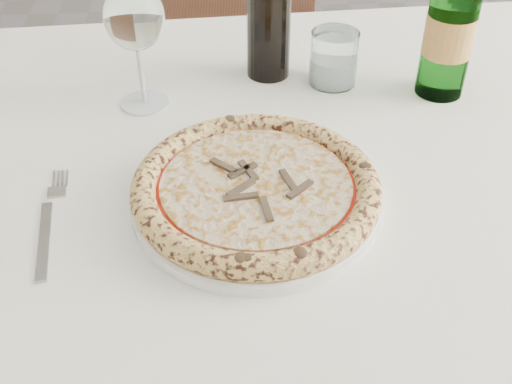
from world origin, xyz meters
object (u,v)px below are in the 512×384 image
(dining_table, at_px, (250,206))
(chair_far, at_px, (218,45))
(pizza, at_px, (256,188))
(wine_bottle, at_px, (269,3))
(plate, at_px, (256,199))
(beer_bottle, at_px, (451,24))
(tumbler, at_px, (333,61))
(wine_glass, at_px, (134,19))

(dining_table, distance_m, chair_far, 0.79)
(pizza, bearing_deg, wine_bottle, 82.10)
(plate, relative_size, beer_bottle, 1.07)
(tumbler, distance_m, wine_bottle, 0.13)
(chair_far, relative_size, tumbler, 11.49)
(chair_far, relative_size, beer_bottle, 3.43)
(wine_glass, bearing_deg, dining_table, -44.56)
(chair_far, distance_m, wine_bottle, 0.66)
(dining_table, bearing_deg, chair_far, 91.82)
(plate, height_order, wine_bottle, wine_bottle)
(dining_table, relative_size, wine_glass, 8.39)
(wine_glass, bearing_deg, chair_far, 79.50)
(wine_glass, xyz_separation_m, beer_bottle, (0.44, 0.00, -0.02))
(dining_table, distance_m, tumbler, 0.26)
(plate, distance_m, wine_bottle, 0.34)
(dining_table, height_order, plate, plate)
(plate, xyz_separation_m, beer_bottle, (0.29, 0.24, 0.10))
(dining_table, bearing_deg, pizza, -90.00)
(chair_far, height_order, tumbler, chair_far)
(pizza, bearing_deg, beer_bottle, 39.65)
(dining_table, height_order, tumbler, tumbler)
(chair_far, height_order, plate, chair_far)
(tumbler, bearing_deg, plate, -116.10)
(wine_glass, relative_size, beer_bottle, 0.68)
(plate, relative_size, wine_glass, 1.59)
(pizza, xyz_separation_m, tumbler, (0.14, 0.28, 0.01))
(plate, distance_m, pizza, 0.02)
(dining_table, bearing_deg, wine_glass, 135.44)
(plate, distance_m, tumbler, 0.32)
(pizza, xyz_separation_m, beer_bottle, (0.29, 0.24, 0.08))
(plate, bearing_deg, wine_glass, 120.74)
(chair_far, bearing_deg, tumbler, -74.63)
(tumbler, bearing_deg, pizza, -116.10)
(dining_table, bearing_deg, tumbler, 52.94)
(pizza, bearing_deg, dining_table, 90.00)
(dining_table, xyz_separation_m, pizza, (-0.00, -0.10, 0.11))
(tumbler, xyz_separation_m, wine_bottle, (-0.10, 0.03, 0.08))
(dining_table, height_order, chair_far, chair_far)
(wine_bottle, bearing_deg, dining_table, -101.42)
(pizza, height_order, wine_glass, wine_glass)
(tumbler, bearing_deg, chair_far, 105.37)
(dining_table, distance_m, wine_glass, 0.30)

